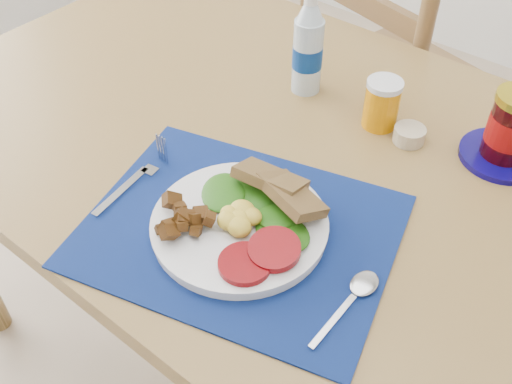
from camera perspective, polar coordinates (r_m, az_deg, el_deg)
table at (r=1.15m, az=1.17°, el=2.24°), size 1.40×0.90×0.75m
chair_far at (r=1.69m, az=12.49°, el=13.48°), size 0.55×0.53×1.22m
placemat at (r=0.92m, az=-1.56°, el=-3.67°), size 0.54×0.47×0.00m
breakfast_plate at (r=0.91m, az=-2.00°, el=-2.77°), size 0.27×0.27×0.06m
fork at (r=1.02m, az=-11.01°, el=1.34°), size 0.03×0.19×0.00m
spoon at (r=0.85m, az=9.30°, el=-9.79°), size 0.04×0.16×0.00m
water_bottle at (r=1.18m, az=4.95°, el=13.30°), size 0.06×0.06×0.20m
juice_glass at (r=1.12m, az=11.87°, el=8.12°), size 0.06×0.06×0.09m
ramekin at (r=1.11m, az=14.38°, el=5.30°), size 0.06×0.06×0.03m
jam_on_saucer at (r=1.10m, az=23.05°, el=5.33°), size 0.15×0.15×0.13m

